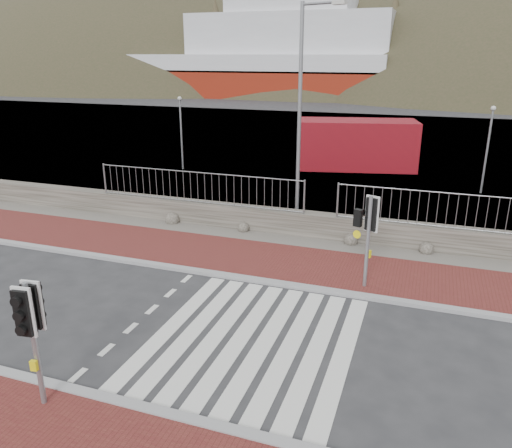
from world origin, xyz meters
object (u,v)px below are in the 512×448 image
at_px(ferry, 250,60).
at_px(traffic_signal_near, 31,319).
at_px(traffic_signal_far, 368,222).
at_px(shipping_container, 357,144).
at_px(streetlight, 303,108).

relative_size(ferry, traffic_signal_near, 19.29).
xyz_separation_m(ferry, traffic_signal_far, (26.71, -64.27, -3.38)).
xyz_separation_m(traffic_signal_near, shipping_container, (2.42, 23.08, -0.49)).
distance_m(traffic_signal_far, streetlight, 5.93).
bearing_deg(shipping_container, streetlight, -104.72).
bearing_deg(ferry, streetlight, -68.41).
relative_size(traffic_signal_near, shipping_container, 0.39).
height_order(traffic_signal_near, traffic_signal_far, traffic_signal_far).
height_order(traffic_signal_near, streetlight, streetlight).
bearing_deg(traffic_signal_far, shipping_container, -61.90).
height_order(ferry, traffic_signal_near, ferry).
xyz_separation_m(ferry, shipping_container, (24.08, -48.32, -3.98)).
xyz_separation_m(traffic_signal_far, streetlight, (-3.03, 4.42, 2.54)).
bearing_deg(ferry, shipping_container, -63.50).
bearing_deg(traffic_signal_near, shipping_container, 76.98).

